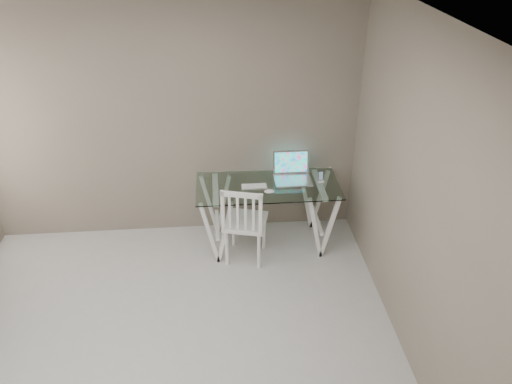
% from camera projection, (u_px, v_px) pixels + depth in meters
% --- Properties ---
extents(room, '(4.50, 4.52, 2.71)m').
position_uv_depth(room, '(131.00, 204.00, 3.09)').
color(room, '#ACA9A4').
rests_on(room, ground).
extents(desk, '(1.50, 0.70, 0.75)m').
position_uv_depth(desk, '(267.00, 214.00, 5.41)').
color(desk, silver).
rests_on(desk, ground).
extents(chair, '(0.51, 0.51, 0.92)m').
position_uv_depth(chair, '(244.00, 221.00, 5.08)').
color(chair, white).
rests_on(chair, ground).
extents(laptop, '(0.39, 0.33, 0.27)m').
position_uv_depth(laptop, '(292.00, 173.00, 5.33)').
color(laptop, '#BDBDC2').
rests_on(laptop, desk).
extents(keyboard, '(0.28, 0.12, 0.01)m').
position_uv_depth(keyboard, '(254.00, 186.00, 5.20)').
color(keyboard, silver).
rests_on(keyboard, desk).
extents(mouse, '(0.11, 0.06, 0.03)m').
position_uv_depth(mouse, '(269.00, 191.00, 5.09)').
color(mouse, white).
rests_on(mouse, desk).
extents(phone_dock, '(0.06, 0.06, 0.12)m').
position_uv_depth(phone_dock, '(321.00, 179.00, 5.29)').
color(phone_dock, white).
rests_on(phone_dock, desk).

